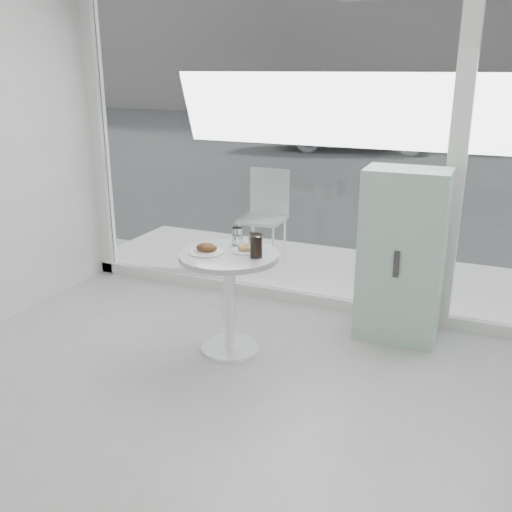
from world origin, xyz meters
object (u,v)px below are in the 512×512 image
at_px(mint_cabinet, 402,256).
at_px(patio_chair, 266,211).
at_px(water_tumbler_a, 237,237).
at_px(main_table, 229,282).
at_px(car_white, 356,122).
at_px(water_tumbler_b, 254,241).
at_px(cola_glass, 256,246).
at_px(plate_fritter, 207,249).
at_px(plate_donut, 245,249).

bearing_deg(mint_cabinet, patio_chair, 144.35).
bearing_deg(water_tumbler_a, main_table, -80.88).
xyz_separation_m(car_white, water_tumbler_b, (1.98, -11.01, 0.12)).
xyz_separation_m(water_tumbler_b, cola_glass, (0.10, -0.18, 0.03)).
bearing_deg(patio_chair, water_tumbler_a, -76.50).
distance_m(patio_chair, cola_glass, 2.00).
xyz_separation_m(patio_chair, water_tumbler_a, (0.45, -1.64, 0.21)).
bearing_deg(plate_fritter, patio_chair, 100.09).
distance_m(main_table, car_white, 11.35).
xyz_separation_m(car_white, cola_glass, (2.08, -11.19, 0.14)).
distance_m(mint_cabinet, patio_chair, 1.93).
height_order(main_table, mint_cabinet, mint_cabinet).
distance_m(mint_cabinet, water_tumbler_a, 1.27).
bearing_deg(cola_glass, plate_donut, 144.37).
xyz_separation_m(patio_chair, car_white, (-1.38, 9.34, 0.09)).
bearing_deg(main_table, water_tumbler_a, 99.12).
bearing_deg(plate_fritter, cola_glass, 7.63).
relative_size(plate_fritter, plate_donut, 1.30).
xyz_separation_m(plate_donut, water_tumbler_b, (0.03, 0.09, 0.04)).
relative_size(main_table, car_white, 0.19).
bearing_deg(patio_chair, water_tumbler_b, -72.11).
bearing_deg(main_table, plate_donut, 41.84).
relative_size(car_white, plate_donut, 21.39).
xyz_separation_m(plate_fritter, plate_donut, (0.24, 0.14, -0.01)).
height_order(water_tumbler_a, cola_glass, cola_glass).
bearing_deg(car_white, water_tumbler_b, -179.70).
height_order(water_tumbler_b, cola_glass, cola_glass).
relative_size(car_white, water_tumbler_b, 33.53).
bearing_deg(water_tumbler_b, cola_glass, -61.65).
bearing_deg(main_table, car_white, 99.46).
bearing_deg(mint_cabinet, plate_donut, -147.25).
relative_size(mint_cabinet, patio_chair, 1.34).
bearing_deg(main_table, patio_chair, 104.73).
bearing_deg(water_tumbler_a, cola_glass, -41.34).
bearing_deg(plate_fritter, main_table, 19.71).
height_order(plate_donut, water_tumbler_a, water_tumbler_a).
bearing_deg(mint_cabinet, cola_glass, -140.30).
height_order(patio_chair, cola_glass, patio_chair).
height_order(car_white, water_tumbler_b, car_white).
bearing_deg(plate_donut, main_table, -138.16).
bearing_deg(main_table, water_tumbler_b, 56.13).
height_order(main_table, patio_chair, patio_chair).
distance_m(plate_fritter, plate_donut, 0.28).
distance_m(main_table, mint_cabinet, 1.34).
xyz_separation_m(mint_cabinet, water_tumbler_b, (-0.98, -0.58, 0.16)).
bearing_deg(cola_glass, patio_chair, 110.72).
relative_size(main_table, water_tumbler_b, 6.23).
xyz_separation_m(main_table, plate_donut, (0.09, 0.08, 0.24)).
xyz_separation_m(water_tumbler_a, cola_glass, (0.25, -0.22, 0.02)).
bearing_deg(main_table, mint_cabinet, 34.43).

